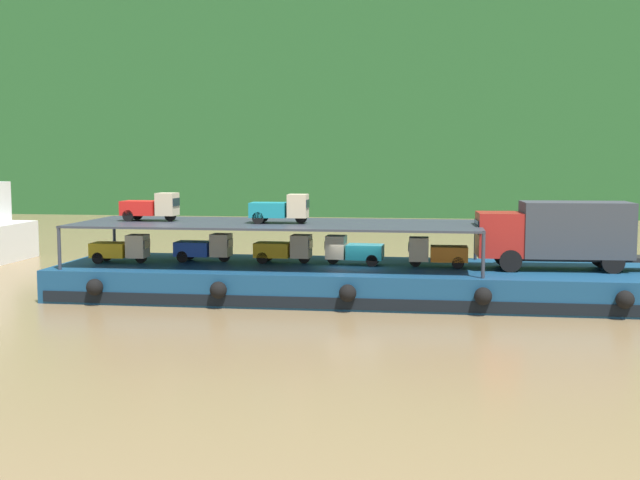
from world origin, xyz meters
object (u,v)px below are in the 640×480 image
mini_truck_lower_fore (353,250)px  mini_truck_lower_bow (437,252)px  mini_truck_upper_mid (280,209)px  mini_truck_lower_mid (284,249)px  covered_lorry (558,233)px  mini_truck_lower_stern (121,249)px  cargo_barge (356,282)px  mini_truck_upper_stern (151,207)px  mini_truck_lower_aft (205,248)px

mini_truck_lower_fore → mini_truck_lower_bow: 3.94m
mini_truck_lower_fore → mini_truck_upper_mid: (-3.39, -0.71, 2.00)m
mini_truck_lower_mid → mini_truck_lower_fore: bearing=-3.2°
covered_lorry → mini_truck_lower_mid: (-12.74, 0.59, -1.00)m
mini_truck_lower_stern → mini_truck_lower_bow: same height
cargo_barge → mini_truck_upper_stern: mini_truck_upper_stern is taller
mini_truck_lower_mid → covered_lorry: bearing=-2.6°
mini_truck_lower_fore → mini_truck_lower_bow: (3.93, -0.24, 0.00)m
mini_truck_lower_aft → mini_truck_lower_bow: (11.29, -0.39, 0.00)m
mini_truck_lower_bow → mini_truck_upper_stern: size_ratio=0.99×
mini_truck_upper_stern → mini_truck_lower_bow: bearing=-0.3°
covered_lorry → mini_truck_lower_mid: 12.80m
mini_truck_lower_stern → mini_truck_lower_aft: same height
mini_truck_lower_fore → mini_truck_upper_stern: (-9.94, -0.17, 2.00)m
mini_truck_lower_stern → mini_truck_lower_fore: same height
mini_truck_lower_mid → mini_truck_lower_bow: (7.32, -0.43, 0.00)m
cargo_barge → mini_truck_lower_bow: mini_truck_lower_bow is taller
cargo_barge → mini_truck_lower_stern: 11.52m
mini_truck_lower_mid → mini_truck_lower_stern: bearing=-172.3°
cargo_barge → covered_lorry: size_ratio=3.57×
cargo_barge → mini_truck_upper_mid: (-3.58, -0.30, 3.44)m
mini_truck_lower_mid → mini_truck_upper_mid: size_ratio=1.01×
covered_lorry → mini_truck_upper_mid: bearing=-178.6°
covered_lorry → mini_truck_lower_mid: size_ratio=2.85×
cargo_barge → mini_truck_lower_mid: bearing=170.5°
cargo_barge → mini_truck_upper_mid: bearing=-175.2°
mini_truck_upper_stern → mini_truck_lower_aft: bearing=7.0°
covered_lorry → mini_truck_lower_stern: (-20.60, -0.47, -1.00)m
cargo_barge → covered_lorry: (9.18, 0.01, 2.44)m
covered_lorry → mini_truck_lower_aft: size_ratio=2.86×
mini_truck_lower_bow → mini_truck_upper_mid: size_ratio=1.00×
cargo_barge → mini_truck_upper_stern: bearing=178.6°
mini_truck_lower_aft → mini_truck_upper_stern: (-2.58, -0.32, 2.00)m
mini_truck_lower_bow → mini_truck_lower_mid: bearing=176.6°
covered_lorry → mini_truck_upper_mid: (-12.75, -0.31, 1.00)m
mini_truck_lower_fore → mini_truck_upper_mid: 4.00m
mini_truck_lower_mid → mini_truck_upper_mid: bearing=-90.7°
covered_lorry → mini_truck_upper_stern: size_ratio=2.84×
mini_truck_lower_stern → mini_truck_upper_stern: bearing=28.5°
mini_truck_lower_mid → mini_truck_upper_stern: mini_truck_upper_stern is taller
mini_truck_lower_fore → mini_truck_lower_bow: bearing=-3.5°
mini_truck_lower_stern → cargo_barge: bearing=2.3°
covered_lorry → mini_truck_lower_stern: covered_lorry is taller
mini_truck_upper_stern → mini_truck_upper_mid: same height
cargo_barge → mini_truck_lower_mid: (-3.57, 0.60, 1.44)m
mini_truck_lower_mid → mini_truck_lower_bow: bearing=-3.4°
mini_truck_lower_aft → cargo_barge: bearing=-4.2°
cargo_barge → mini_truck_lower_bow: size_ratio=10.28×
mini_truck_lower_bow → mini_truck_lower_aft: bearing=178.0°
mini_truck_lower_aft → mini_truck_lower_mid: size_ratio=1.00×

